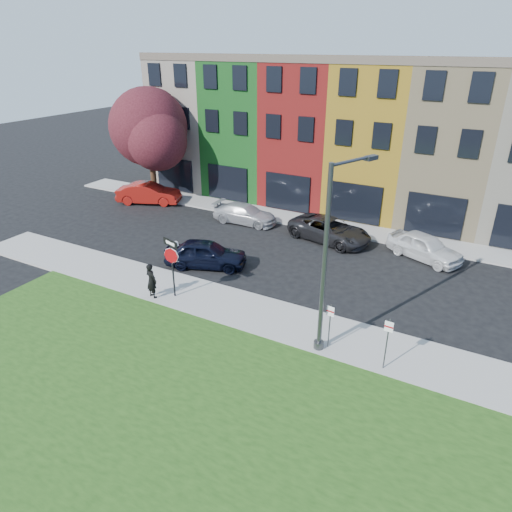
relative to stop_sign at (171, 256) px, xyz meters
The scene contains 15 objects.
ground 5.64m from the stop_sign, 28.28° to the right, with size 120.00×120.00×0.00m, color black.
sidewalk_near 6.94m from the stop_sign, ahead, with size 40.00×3.00×0.12m, color #999791.
sidewalk_far 12.82m from the stop_sign, 82.88° to the left, with size 40.00×2.40×0.12m, color #999791.
rowhouse_block 19.04m from the stop_sign, 83.70° to the left, with size 30.00×10.12×10.00m.
stop_sign is the anchor object (origin of this frame).
man 1.60m from the stop_sign, 147.36° to the right, with size 0.71×0.54×1.75m, color black.
sedan_near 3.94m from the stop_sign, 99.61° to the left, with size 4.77×3.20×1.51m, color black.
parked_car_red 15.00m from the stop_sign, 135.01° to the left, with size 5.03×3.34×1.57m, color maroon.
parked_car_silver 10.74m from the stop_sign, 101.19° to the left, with size 4.52×2.04×1.29m, color #A5A5A9.
parked_car_dark 11.09m from the stop_sign, 68.18° to the left, with size 5.63×3.55×1.45m, color black.
parked_car_white 14.23m from the stop_sign, 46.72° to the left, with size 4.66×3.31×1.47m, color silver.
street_lamp 7.87m from the stop_sign, ahead, with size 1.21×2.45×7.47m.
parking_sign_a 7.96m from the stop_sign, ahead, with size 0.32×0.10×1.94m.
parking_sign_b 10.24m from the stop_sign, ahead, with size 0.32×0.09×2.15m.
tree_purple 16.45m from the stop_sign, 132.66° to the left, with size 6.92×6.06×8.24m.
Camera 1 is at (7.97, -12.42, 11.20)m, focal length 32.00 mm.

